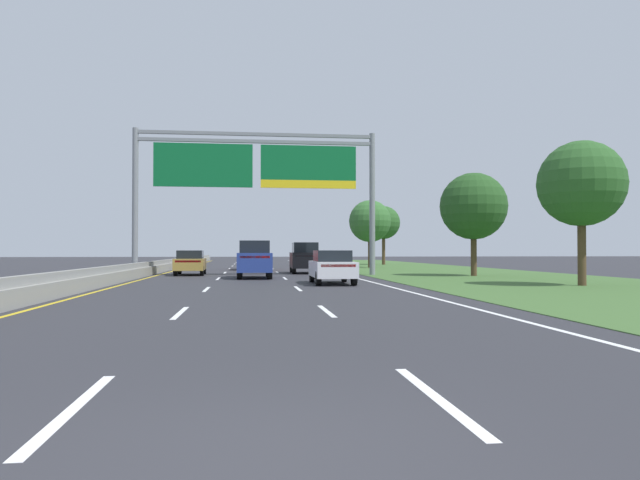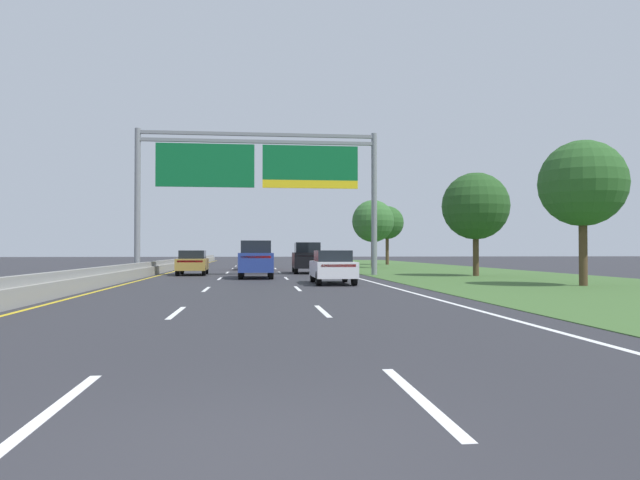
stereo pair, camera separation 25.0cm
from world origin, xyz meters
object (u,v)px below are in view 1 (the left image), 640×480
at_px(roadside_tree_near, 581,184).
at_px(pickup_truck_red, 252,257).
at_px(roadside_tree_distant, 384,223).
at_px(overhead_sign_gantry, 257,172).
at_px(car_blue_centre_lane_suv, 254,259).
at_px(roadside_tree_mid, 474,206).
at_px(car_white_right_lane_sedan, 332,266).
at_px(car_black_right_lane_suv, 305,257).
at_px(car_gold_left_lane_sedan, 190,262).
at_px(roadside_tree_far, 370,221).

bearing_deg(roadside_tree_near, pickup_truck_red, 120.83).
bearing_deg(pickup_truck_red, roadside_tree_distant, -45.12).
xyz_separation_m(overhead_sign_gantry, roadside_tree_near, (14.16, -12.32, -1.93)).
bearing_deg(car_blue_centre_lane_suv, roadside_tree_distant, -25.71).
distance_m(roadside_tree_near, roadside_tree_mid, 10.23).
height_order(roadside_tree_near, roadside_tree_mid, roadside_tree_near).
bearing_deg(car_white_right_lane_sedan, overhead_sign_gantry, 20.77).
height_order(car_black_right_lane_suv, roadside_tree_distant, roadside_tree_distant).
bearing_deg(pickup_truck_red, car_gold_left_lane_sedan, 157.53).
xyz_separation_m(car_black_right_lane_suv, roadside_tree_mid, (9.84, -5.87, 3.17)).
xyz_separation_m(car_blue_centre_lane_suv, roadside_tree_far, (10.59, 18.82, 3.13)).
relative_size(pickup_truck_red, car_white_right_lane_sedan, 1.23).
bearing_deg(car_white_right_lane_sedan, roadside_tree_far, -15.01).
bearing_deg(pickup_truck_red, car_black_right_lane_suv, -156.92).
bearing_deg(car_black_right_lane_suv, car_blue_centre_lane_suv, 154.27).
xyz_separation_m(car_white_right_lane_sedan, roadside_tree_far, (7.01, 25.08, 3.41)).
relative_size(car_blue_centre_lane_suv, car_white_right_lane_sedan, 1.06).
relative_size(car_white_right_lane_sedan, car_black_right_lane_suv, 0.93).
distance_m(pickup_truck_red, roadside_tree_mid, 19.57).
distance_m(car_blue_centre_lane_suv, roadside_tree_far, 21.82).
bearing_deg(roadside_tree_distant, pickup_truck_red, -134.19).
xyz_separation_m(overhead_sign_gantry, car_white_right_lane_sedan, (3.43, -9.33, -5.62)).
height_order(car_white_right_lane_sedan, roadside_tree_mid, roadside_tree_mid).
height_order(overhead_sign_gantry, roadside_tree_near, overhead_sign_gantry).
xyz_separation_m(car_blue_centre_lane_suv, car_black_right_lane_suv, (3.51, 6.83, 0.00)).
xyz_separation_m(roadside_tree_near, roadside_tree_distant, (0.05, 38.91, 0.11)).
bearing_deg(car_black_right_lane_suv, pickup_truck_red, 25.46).
bearing_deg(roadside_tree_far, roadside_tree_near, -82.45).
xyz_separation_m(pickup_truck_red, roadside_tree_near, (14.37, -24.07, 3.44)).
height_order(car_gold_left_lane_sedan, roadside_tree_near, roadside_tree_near).
bearing_deg(car_white_right_lane_sedan, roadside_tree_distant, -16.09).
xyz_separation_m(pickup_truck_red, roadside_tree_mid, (13.41, -13.89, 3.20)).
height_order(car_blue_centre_lane_suv, roadside_tree_distant, roadside_tree_distant).
distance_m(overhead_sign_gantry, car_gold_left_lane_sedan, 7.21).
bearing_deg(car_gold_left_lane_sedan, car_white_right_lane_sedan, -146.99).
relative_size(overhead_sign_gantry, pickup_truck_red, 2.77).
bearing_deg(car_gold_left_lane_sedan, roadside_tree_far, -47.77).
distance_m(car_white_right_lane_sedan, roadside_tree_near, 11.73).
bearing_deg(car_blue_centre_lane_suv, overhead_sign_gantry, -2.64).
bearing_deg(roadside_tree_distant, roadside_tree_mid, -92.01).
bearing_deg(overhead_sign_gantry, roadside_tree_distant, 61.88).
height_order(roadside_tree_mid, roadside_tree_far, roadside_tree_mid).
bearing_deg(roadside_tree_distant, car_black_right_lane_suv, -115.41).
xyz_separation_m(pickup_truck_red, roadside_tree_distant, (14.42, 14.83, 3.54)).
xyz_separation_m(pickup_truck_red, car_blue_centre_lane_suv, (0.06, -14.84, 0.02)).
bearing_deg(roadside_tree_mid, car_black_right_lane_suv, 149.17).
height_order(pickup_truck_red, roadside_tree_near, roadside_tree_near).
bearing_deg(car_blue_centre_lane_suv, roadside_tree_mid, -85.80).
relative_size(overhead_sign_gantry, car_gold_left_lane_sedan, 3.38).
distance_m(car_gold_left_lane_sedan, roadside_tree_far, 20.57).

